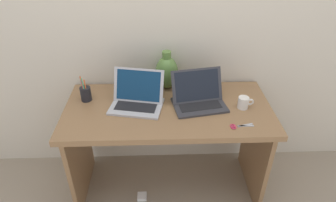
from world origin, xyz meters
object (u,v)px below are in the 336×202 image
Objects in this scene: laptop_right at (198,96)px; scissors at (238,126)px; green_vase at (167,72)px; pen_cup at (86,93)px; coffee_mug at (244,103)px; power_brick at (142,196)px; laptop_left at (137,97)px.

scissors is at bearing -51.27° from laptop_right.
laptop_right is 0.34m from scissors.
green_vase reaches higher than pen_cup.
pen_cup is at bearing 161.20° from scissors.
scissors is at bearing -112.14° from coffee_mug.
green_vase is 4.08× the size of power_brick.
scissors reaches higher than power_brick.
coffee_mug is at bearing -7.01° from pen_cup.
laptop_right is 2.01× the size of pen_cup.
green_vase is at bearing 62.29° from power_brick.
laptop_left is 3.58× the size of coffee_mug.
green_vase is 0.58m from coffee_mug.
green_vase is 1.51× the size of pen_cup.
laptop_left is 0.68m from scissors.
green_vase reaches higher than laptop_right.
coffee_mug is (0.50, -0.29, -0.09)m from green_vase.
laptop_left is at bearing 89.60° from power_brick.
laptop_right is 5.44× the size of power_brick.
green_vase is at bearing 149.87° from coffee_mug.
coffee_mug is 1.07m from pen_cup.
laptop_left is at bearing 174.72° from coffee_mug.
green_vase reaches higher than power_brick.
green_vase is 0.66m from scissors.
laptop_left reaches higher than power_brick.
coffee_mug is 1.06m from power_brick.
coffee_mug is (0.70, -0.06, -0.02)m from laptop_left.
pen_cup reaches higher than coffee_mug.
coffee_mug is at bearing 8.04° from power_brick.
power_brick is at bearing -117.71° from green_vase.
green_vase is (-0.20, 0.23, 0.07)m from laptop_right.
laptop_left is 0.36m from pen_cup.
scissors is 2.11× the size of power_brick.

